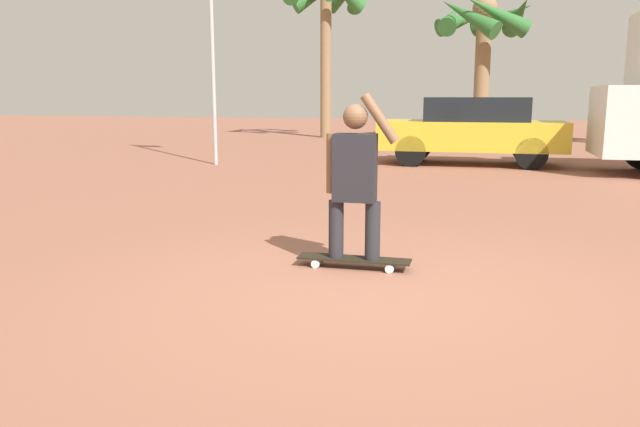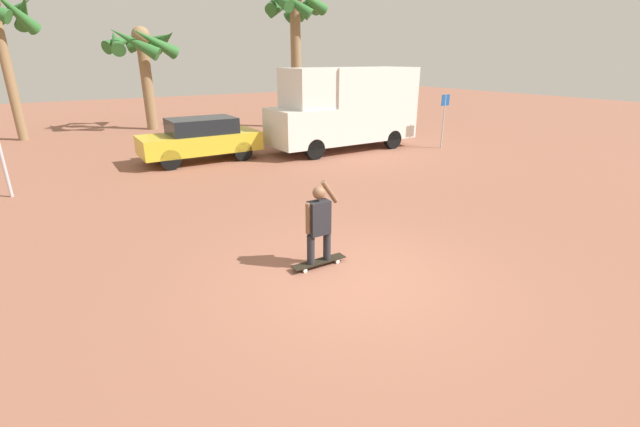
{
  "view_description": "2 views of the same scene",
  "coord_description": "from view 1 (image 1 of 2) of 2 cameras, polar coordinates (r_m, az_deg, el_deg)",
  "views": [
    {
      "loc": [
        0.82,
        -4.79,
        1.58
      ],
      "look_at": [
        -0.65,
        0.94,
        0.46
      ],
      "focal_mm": 35.0,
      "sensor_mm": 36.0,
      "label": 1
    },
    {
      "loc": [
        -4.0,
        -5.21,
        3.57
      ],
      "look_at": [
        -0.07,
        1.01,
        0.9
      ],
      "focal_mm": 24.0,
      "sensor_mm": 36.0,
      "label": 2
    }
  ],
  "objects": [
    {
      "name": "palm_tree_far_left",
      "position": [
        24.74,
        0.69,
        18.87
      ],
      "size": [
        3.34,
        3.49,
        6.35
      ],
      "color": "#8E704C",
      "rests_on": "ground_plane"
    },
    {
      "name": "parked_car_yellow",
      "position": [
        15.08,
        13.77,
        7.5
      ],
      "size": [
        4.22,
        1.75,
        1.56
      ],
      "color": "black",
      "rests_on": "ground_plane"
    },
    {
      "name": "ground_plane",
      "position": [
        5.11,
        4.47,
        -7.35
      ],
      "size": [
        80.0,
        80.0,
        0.0
      ],
      "primitive_type": "plane",
      "color": "#935B47"
    },
    {
      "name": "person_skateboarder",
      "position": [
        5.68,
        3.19,
        3.65
      ],
      "size": [
        0.66,
        0.22,
        1.52
      ],
      "color": "#28282D",
      "rests_on": "skateboard"
    },
    {
      "name": "palm_tree_center_background",
      "position": [
        24.09,
        14.72,
        16.26
      ],
      "size": [
        3.73,
        3.85,
        5.18
      ],
      "color": "#8E704C",
      "rests_on": "ground_plane"
    },
    {
      "name": "skateboard",
      "position": [
        5.83,
        3.12,
        -4.24
      ],
      "size": [
        1.05,
        0.22,
        0.1
      ],
      "color": "black",
      "rests_on": "ground_plane"
    }
  ]
}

